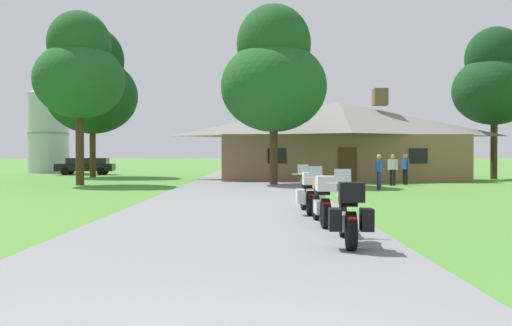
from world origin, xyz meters
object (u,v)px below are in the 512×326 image
at_px(bystander_blue_shirt_near_lodge, 404,168).
at_px(tree_right_of_lodge, 493,81).
at_px(metal_silo_distant, 47,128).
at_px(tree_left_far, 92,85).
at_px(motorcycle_green_farthest_in_row, 307,193).
at_px(bystander_white_shirt_beside_signpost, 392,168).
at_px(tree_by_lodge_front, 273,74).
at_px(bystander_blue_shirt_by_tree, 378,170).
at_px(motorcycle_orange_second_in_row, 321,200).
at_px(parked_black_suv_far_left, 85,165).
at_px(tree_left_near, 79,70).
at_px(motorcycle_white_nearest_to_camera, 347,214).

xyz_separation_m(bystander_blue_shirt_near_lodge, tree_right_of_lodge, (7.87, 6.62, 5.70)).
height_order(bystander_blue_shirt_near_lodge, tree_right_of_lodge, tree_right_of_lodge).
bearing_deg(metal_silo_distant, tree_right_of_lodge, -20.56).
bearing_deg(tree_left_far, bystander_blue_shirt_near_lodge, -26.43).
height_order(motorcycle_green_farthest_in_row, bystander_white_shirt_beside_signpost, bystander_white_shirt_beside_signpost).
distance_m(tree_left_far, tree_by_lodge_front, 16.93).
xyz_separation_m(bystander_blue_shirt_by_tree, tree_by_lodge_front, (-4.77, 3.80, 5.04)).
xyz_separation_m(motorcycle_orange_second_in_row, metal_silo_distant, (-20.73, 36.94, 3.49)).
bearing_deg(bystander_blue_shirt_by_tree, parked_black_suv_far_left, -140.29).
bearing_deg(tree_left_near, tree_by_lodge_front, -1.20).
bearing_deg(tree_right_of_lodge, tree_left_far, 172.95).
bearing_deg(tree_by_lodge_front, motorcycle_orange_second_in_row, -88.17).
height_order(tree_right_of_lodge, tree_by_lodge_front, tree_right_of_lodge).
height_order(tree_right_of_lodge, tree_left_far, tree_left_far).
distance_m(tree_right_of_lodge, metal_silo_distant, 37.82).
bearing_deg(metal_silo_distant, tree_by_lodge_front, -45.42).
xyz_separation_m(motorcycle_green_farthest_in_row, tree_right_of_lodge, (14.67, 21.40, 6.04)).
distance_m(motorcycle_orange_second_in_row, bystander_blue_shirt_by_tree, 13.34).
distance_m(motorcycle_white_nearest_to_camera, motorcycle_orange_second_in_row, 2.71).
relative_size(bystander_blue_shirt_by_tree, tree_left_far, 0.15).
distance_m(motorcycle_green_farthest_in_row, bystander_white_shirt_beside_signpost, 15.12).
relative_size(bystander_white_shirt_beside_signpost, tree_left_near, 0.18).
distance_m(motorcycle_white_nearest_to_camera, tree_left_far, 33.46).
xyz_separation_m(motorcycle_green_farthest_in_row, metal_silo_distant, (-20.66, 34.65, 3.50)).
relative_size(tree_left_near, tree_by_lodge_front, 0.97).
relative_size(tree_by_lodge_front, parked_black_suv_far_left, 2.04).
bearing_deg(tree_right_of_lodge, motorcycle_white_nearest_to_camera, -118.73).
xyz_separation_m(bystander_blue_shirt_by_tree, parked_black_suv_far_left, (-19.82, 19.15, -0.15)).
distance_m(bystander_white_shirt_beside_signpost, tree_left_far, 23.05).
height_order(tree_by_lodge_front, parked_black_suv_far_left, tree_by_lodge_front).
relative_size(motorcycle_orange_second_in_row, tree_left_near, 0.22).
relative_size(bystander_white_shirt_beside_signpost, tree_by_lodge_front, 0.17).
bearing_deg(tree_left_far, bystander_blue_shirt_by_tree, -39.17).
relative_size(motorcycle_white_nearest_to_camera, bystander_white_shirt_beside_signpost, 1.25).
xyz_separation_m(tree_left_near, parked_black_suv_far_left, (-4.55, 15.13, -5.45)).
height_order(motorcycle_white_nearest_to_camera, tree_left_far, tree_left_far).
xyz_separation_m(bystander_blue_shirt_near_lodge, bystander_blue_shirt_by_tree, (-2.48, -4.43, -0.02)).
bearing_deg(tree_by_lodge_front, parked_black_suv_far_left, 134.41).
relative_size(tree_left_near, parked_black_suv_far_left, 1.98).
distance_m(motorcycle_white_nearest_to_camera, bystander_blue_shirt_by_tree, 15.90).
relative_size(motorcycle_orange_second_in_row, parked_black_suv_far_left, 0.44).
height_order(bystander_blue_shirt_near_lodge, metal_silo_distant, metal_silo_distant).
xyz_separation_m(motorcycle_white_nearest_to_camera, tree_left_far, (-13.71, 29.88, 6.21)).
relative_size(motorcycle_green_farthest_in_row, tree_left_near, 0.22).
distance_m(tree_left_near, tree_by_lodge_front, 10.50).
relative_size(motorcycle_white_nearest_to_camera, bystander_blue_shirt_by_tree, 1.25).
xyz_separation_m(motorcycle_white_nearest_to_camera, motorcycle_green_farthest_in_row, (-0.20, 5.00, 0.00)).
bearing_deg(bystander_blue_shirt_by_tree, tree_left_far, -135.44).
xyz_separation_m(motorcycle_white_nearest_to_camera, metal_silo_distant, (-20.86, 39.65, 3.50)).
height_order(bystander_blue_shirt_near_lodge, tree_by_lodge_front, tree_by_lodge_front).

